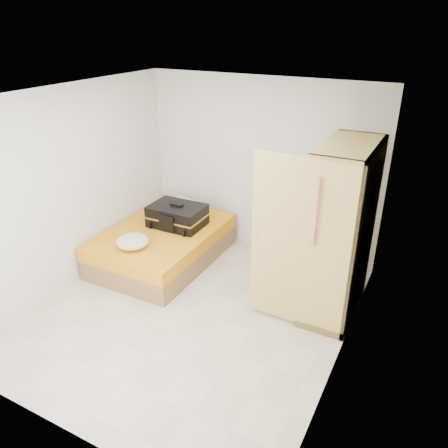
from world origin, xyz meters
The scene contains 7 objects.
room centered at (0.00, 0.00, 1.30)m, with size 4.00×4.02×2.60m.
bed centered at (-1.05, 0.89, 0.25)m, with size 1.42×2.02×0.50m.
wardrobe centered at (1.45, 0.86, 1.00)m, with size 1.17×1.20×2.10m.
person centered at (0.77, 0.87, 0.87)m, with size 0.63×0.41×1.73m, color #BA140B.
suitcase centered at (-0.94, 1.13, 0.65)m, with size 0.81×0.61×0.34m.
round_cushion centered at (-1.09, 0.28, 0.58)m, with size 0.44×0.44×0.17m, color white.
pillow centered at (-1.15, 1.74, 0.55)m, with size 0.57×0.29×0.10m, color white.
Camera 1 is at (2.41, -3.75, 3.31)m, focal length 35.00 mm.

